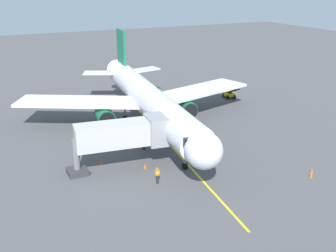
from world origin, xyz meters
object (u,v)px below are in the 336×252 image
object	(u,v)px
safety_cone_wing_port	(145,166)
safety_cone_nose_right	(312,170)
ground_crew_marshaller	(157,175)
ground_crew_wing_walker	(144,143)
jet_bridge	(129,134)
safety_cone_nose_left	(101,162)
safety_cone_wing_starboard	(311,175)
belt_loader_near_nose	(229,94)
airplane	(148,99)

from	to	relation	value
safety_cone_wing_port	safety_cone_nose_right	bearing A→B (deg)	150.86
ground_crew_marshaller	ground_crew_wing_walker	world-z (taller)	same
jet_bridge	ground_crew_wing_walker	bearing A→B (deg)	-130.69
safety_cone_nose_left	safety_cone_wing_starboard	world-z (taller)	same
belt_loader_near_nose	safety_cone_wing_port	distance (m)	30.51
safety_cone_nose_left	safety_cone_wing_starboard	bearing A→B (deg)	145.94
jet_bridge	safety_cone_nose_right	xyz separation A→B (m)	(-16.57, 9.74, -3.49)
safety_cone_nose_left	safety_cone_nose_right	bearing A→B (deg)	148.77
safety_cone_wing_port	airplane	bearing A→B (deg)	-114.78
safety_cone_wing_port	safety_cone_wing_starboard	bearing A→B (deg)	147.25
safety_cone_nose_right	safety_cone_wing_port	size ratio (longest dim) A/B	1.00
ground_crew_wing_walker	safety_cone_wing_port	size ratio (longest dim) A/B	3.11
airplane	ground_crew_wing_walker	distance (m)	8.46
belt_loader_near_nose	safety_cone_nose_right	world-z (taller)	belt_loader_near_nose
jet_bridge	ground_crew_marshaller	xyz separation A→B (m)	(-1.05, 4.79, -2.88)
airplane	safety_cone_wing_starboard	bearing A→B (deg)	113.23
airplane	jet_bridge	distance (m)	12.50
airplane	safety_cone_wing_starboard	xyz separation A→B (m)	(-9.05, 21.07, -3.73)
safety_cone_nose_right	safety_cone_nose_left	bearing A→B (deg)	-31.23
safety_cone_wing_starboard	jet_bridge	bearing A→B (deg)	-33.77
airplane	safety_cone_wing_port	size ratio (longest dim) A/B	73.33
ground_crew_marshaller	safety_cone_wing_starboard	size ratio (longest dim) A/B	3.11
airplane	jet_bridge	size ratio (longest dim) A/B	3.50
airplane	safety_cone_nose_left	xyz separation A→B (m)	(9.37, 8.62, -3.73)
ground_crew_marshaller	safety_cone_nose_right	distance (m)	16.30
jet_bridge	belt_loader_near_nose	size ratio (longest dim) A/B	2.45
safety_cone_nose_left	safety_cone_wing_port	xyz separation A→B (m)	(-3.94, 3.14, 0.00)
belt_loader_near_nose	safety_cone_wing_port	world-z (taller)	belt_loader_near_nose
ground_crew_wing_walker	safety_cone_nose_left	world-z (taller)	ground_crew_wing_walker
airplane	belt_loader_near_nose	world-z (taller)	airplane
ground_crew_marshaller	ground_crew_wing_walker	bearing A→B (deg)	-103.59
safety_cone_wing_port	jet_bridge	bearing A→B (deg)	-43.92
belt_loader_near_nose	safety_cone_wing_starboard	bearing A→B (deg)	72.15
belt_loader_near_nose	safety_cone_nose_left	distance (m)	31.97
safety_cone_nose_left	ground_crew_marshaller	bearing A→B (deg)	119.07
ground_crew_marshaller	belt_loader_near_nose	world-z (taller)	belt_loader_near_nose
ground_crew_wing_walker	safety_cone_wing_port	distance (m)	5.14
belt_loader_near_nose	ground_crew_marshaller	bearing A→B (deg)	43.72
ground_crew_marshaller	safety_cone_nose_left	xyz separation A→B (m)	(3.74, -6.73, -0.61)
ground_crew_wing_walker	belt_loader_near_nose	xyz separation A→B (m)	(-21.85, -14.47, -0.17)
ground_crew_wing_walker	safety_cone_wing_starboard	world-z (taller)	ground_crew_wing_walker
safety_cone_nose_right	safety_cone_wing_starboard	distance (m)	1.14
jet_bridge	safety_cone_nose_right	size ratio (longest dim) A/B	20.94
airplane	safety_cone_nose_left	bearing A→B (deg)	42.60
ground_crew_marshaller	safety_cone_wing_starboard	xyz separation A→B (m)	(-14.68, 5.72, -0.61)
airplane	safety_cone_wing_port	bearing A→B (deg)	65.22
ground_crew_wing_walker	safety_cone_wing_starboard	xyz separation A→B (m)	(-12.66, 14.08, -0.61)
ground_crew_marshaller	safety_cone_wing_port	xyz separation A→B (m)	(-0.20, -3.59, -0.61)
safety_cone_nose_left	safety_cone_wing_starboard	xyz separation A→B (m)	(-18.42, 12.45, 0.00)
jet_bridge	belt_loader_near_nose	bearing A→B (deg)	-144.11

